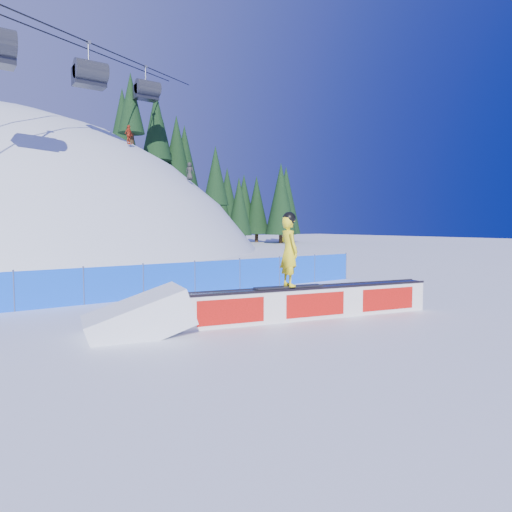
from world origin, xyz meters
TOP-DOWN VIEW (x-y plane):
  - ground at (0.00, 0.00)m, footprint 160.00×160.00m
  - snow_hill at (0.00, 42.00)m, footprint 64.00×64.00m
  - treeline at (24.64, 40.06)m, footprint 26.68×10.06m
  - safety_fence at (0.00, 4.50)m, footprint 22.05×0.05m
  - chairlift at (4.74, 27.49)m, footprint 40.80×41.70m
  - rail_box at (3.55, -1.32)m, footprint 7.41×2.10m
  - snow_ramp at (-1.01, -0.32)m, footprint 2.77×2.06m
  - snowboarder at (2.87, -1.17)m, footprint 1.97×0.76m
  - distant_skiers at (2.06, 29.19)m, footprint 23.15×7.16m

SIDE VIEW (x-z plane):
  - snow_hill at x=0.00m, z-range -50.00..14.00m
  - ground at x=0.00m, z-range 0.00..0.00m
  - snow_ramp at x=-1.01m, z-range -0.78..0.78m
  - rail_box at x=3.55m, z-range -0.01..0.89m
  - safety_fence at x=0.00m, z-range -0.05..1.25m
  - snowboarder at x=2.87m, z-range 0.88..2.91m
  - treeline at x=24.64m, z-range -0.83..19.61m
  - distant_skiers at x=2.06m, z-range 6.90..14.15m
  - chairlift at x=4.74m, z-range 5.89..27.89m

